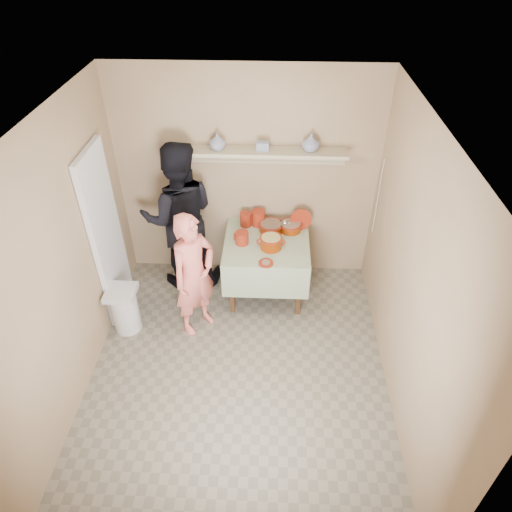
# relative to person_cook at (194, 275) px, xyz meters

# --- Properties ---
(ground) EXTENTS (3.50, 3.50, 0.00)m
(ground) POSITION_rel_person_cook_xyz_m (0.50, -0.66, -0.74)
(ground) COLOR #756C5C
(ground) RESTS_ON ground
(tile_panel) EXTENTS (0.06, 0.70, 2.00)m
(tile_panel) POSITION_rel_person_cook_xyz_m (-0.96, 0.29, 0.26)
(tile_panel) COLOR silver
(tile_panel) RESTS_ON ground
(plate_stack_a) EXTENTS (0.13, 0.13, 0.18)m
(plate_stack_a) POSITION_rel_person_cook_xyz_m (0.49, 0.92, 0.11)
(plate_stack_a) COLOR maroon
(plate_stack_a) RESTS_ON serving_table
(plate_stack_b) EXTENTS (0.16, 0.16, 0.19)m
(plate_stack_b) POSITION_rel_person_cook_xyz_m (0.64, 0.94, 0.12)
(plate_stack_b) COLOR maroon
(plate_stack_b) RESTS_ON serving_table
(bowl_stack) EXTENTS (0.15, 0.15, 0.15)m
(bowl_stack) POSITION_rel_person_cook_xyz_m (0.47, 0.56, 0.10)
(bowl_stack) COLOR maroon
(bowl_stack) RESTS_ON serving_table
(empty_bowl) EXTENTS (0.16, 0.16, 0.05)m
(empty_bowl) POSITION_rel_person_cook_xyz_m (0.44, 0.66, 0.05)
(empty_bowl) COLOR maroon
(empty_bowl) RESTS_ON serving_table
(propped_lid) EXTENTS (0.26, 0.11, 0.25)m
(propped_lid) POSITION_rel_person_cook_xyz_m (1.14, 0.90, 0.14)
(propped_lid) COLOR maroon
(propped_lid) RESTS_ON serving_table
(vase_right) EXTENTS (0.23, 0.23, 0.19)m
(vase_right) POSITION_rel_person_cook_xyz_m (1.19, 0.97, 1.08)
(vase_right) COLOR navy
(vase_right) RESTS_ON wall_shelf
(vase_left) EXTENTS (0.24, 0.24, 0.18)m
(vase_left) POSITION_rel_person_cook_xyz_m (0.19, 0.96, 1.07)
(vase_left) COLOR navy
(vase_left) RESTS_ON wall_shelf
(ceramic_box) EXTENTS (0.14, 0.10, 0.09)m
(ceramic_box) POSITION_rel_person_cook_xyz_m (0.68, 0.96, 1.03)
(ceramic_box) COLOR navy
(ceramic_box) RESTS_ON wall_shelf
(person_cook) EXTENTS (0.62, 0.64, 1.47)m
(person_cook) POSITION_rel_person_cook_xyz_m (0.00, 0.00, 0.00)
(person_cook) COLOR #E86E64
(person_cook) RESTS_ON ground
(person_helper) EXTENTS (1.02, 0.86, 1.86)m
(person_helper) POSITION_rel_person_cook_xyz_m (-0.28, 0.80, 0.19)
(person_helper) COLOR black
(person_helper) RESTS_ON ground
(room_shell) EXTENTS (3.04, 3.54, 2.62)m
(room_shell) POSITION_rel_person_cook_xyz_m (0.50, -0.66, 0.87)
(room_shell) COLOR #A08362
(room_shell) RESTS_ON ground
(serving_table) EXTENTS (0.97, 0.97, 0.76)m
(serving_table) POSITION_rel_person_cook_xyz_m (0.75, 0.62, -0.09)
(serving_table) COLOR #4C2D16
(serving_table) RESTS_ON ground
(cazuela_meat_a) EXTENTS (0.30, 0.30, 0.10)m
(cazuela_meat_a) POSITION_rel_person_cook_xyz_m (0.79, 0.83, 0.08)
(cazuela_meat_a) COLOR #641C01
(cazuela_meat_a) RESTS_ON serving_table
(cazuela_meat_b) EXTENTS (0.28, 0.28, 0.10)m
(cazuela_meat_b) POSITION_rel_person_cook_xyz_m (1.02, 0.85, 0.08)
(cazuela_meat_b) COLOR #641C01
(cazuela_meat_b) RESTS_ON serving_table
(ladle) EXTENTS (0.08, 0.26, 0.19)m
(ladle) POSITION_rel_person_cook_xyz_m (0.95, 0.83, 0.14)
(ladle) COLOR silver
(ladle) RESTS_ON cazuela_meat_b
(cazuela_rice) EXTENTS (0.33, 0.25, 0.14)m
(cazuela_rice) POSITION_rel_person_cook_xyz_m (0.79, 0.49, 0.11)
(cazuela_rice) COLOR #641C01
(cazuela_rice) RESTS_ON serving_table
(front_plate) EXTENTS (0.16, 0.16, 0.03)m
(front_plate) POSITION_rel_person_cook_xyz_m (0.75, 0.20, 0.04)
(front_plate) COLOR maroon
(front_plate) RESTS_ON serving_table
(wall_shelf) EXTENTS (1.80, 0.25, 0.21)m
(wall_shelf) POSITION_rel_person_cook_xyz_m (0.70, 0.99, 0.94)
(wall_shelf) COLOR tan
(wall_shelf) RESTS_ON room_shell
(trash_bin) EXTENTS (0.32, 0.32, 0.56)m
(trash_bin) POSITION_rel_person_cook_xyz_m (-0.80, -0.08, -0.45)
(trash_bin) COLOR silver
(trash_bin) RESTS_ON ground
(electrical_cord) EXTENTS (0.01, 0.05, 0.90)m
(electrical_cord) POSITION_rel_person_cook_xyz_m (1.97, 0.82, 0.51)
(electrical_cord) COLOR silver
(electrical_cord) RESTS_ON wall_shelf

